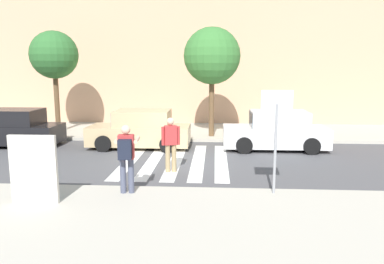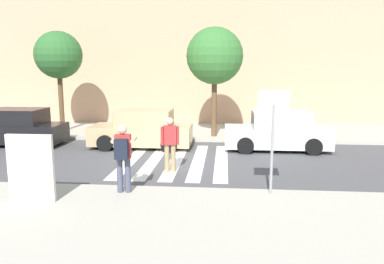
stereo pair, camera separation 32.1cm
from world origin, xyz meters
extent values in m
plane|color=#4C4C4F|center=(0.00, 0.00, 0.00)|extent=(120.00, 120.00, 0.00)
cube|color=#B2AD9E|center=(0.00, -6.20, 0.07)|extent=(60.00, 6.00, 0.14)
cube|color=#B2AD9E|center=(0.00, 6.00, 0.07)|extent=(60.00, 4.80, 0.14)
cube|color=tan|center=(0.00, 10.40, 3.60)|extent=(56.00, 4.00, 7.19)
cube|color=silver|center=(-1.60, 0.20, 0.00)|extent=(0.44, 5.20, 0.01)
cube|color=silver|center=(-0.80, 0.20, 0.00)|extent=(0.44, 5.20, 0.01)
cube|color=silver|center=(0.00, 0.20, 0.00)|extent=(0.44, 5.20, 0.01)
cube|color=silver|center=(0.80, 0.20, 0.00)|extent=(0.44, 5.20, 0.01)
cube|color=silver|center=(1.60, 0.20, 0.00)|extent=(0.44, 5.20, 0.01)
cylinder|color=gray|center=(2.86, -3.53, 1.26)|extent=(0.07, 0.07, 2.24)
cube|color=white|center=(2.86, -3.51, 2.33)|extent=(0.76, 0.03, 0.76)
cube|color=red|center=(2.86, -3.50, 2.33)|extent=(0.66, 0.02, 0.66)
cylinder|color=#474C60|center=(-0.91, -3.74, 0.58)|extent=(0.15, 0.15, 0.88)
cylinder|color=#474C60|center=(-0.71, -3.73, 0.58)|extent=(0.15, 0.15, 0.88)
cube|color=#B73333|center=(-0.81, -3.74, 1.32)|extent=(0.40, 0.27, 0.60)
sphere|color=beige|center=(-0.81, -3.74, 1.75)|extent=(0.23, 0.23, 0.23)
cylinder|color=beige|center=(-1.07, -3.54, 1.46)|extent=(0.15, 0.59, 0.10)
cylinder|color=beige|center=(-0.59, -3.50, 1.46)|extent=(0.15, 0.59, 0.10)
cube|color=black|center=(-0.84, -3.34, 1.49)|extent=(0.15, 0.11, 0.10)
cube|color=black|center=(-0.79, -3.96, 1.30)|extent=(0.34, 0.23, 0.48)
cylinder|color=tan|center=(-0.09, -1.30, 0.44)|extent=(0.15, 0.15, 0.88)
cylinder|color=tan|center=(0.10, -1.25, 0.44)|extent=(0.15, 0.15, 0.88)
cube|color=#B73333|center=(0.00, -1.28, 1.18)|extent=(0.43, 0.33, 0.60)
sphere|color=beige|center=(0.00, -1.28, 1.61)|extent=(0.23, 0.23, 0.23)
cylinder|color=#B73333|center=(-0.23, -1.34, 1.16)|extent=(0.10, 0.10, 0.58)
cylinder|color=#B73333|center=(0.23, -1.22, 1.16)|extent=(0.10, 0.10, 0.58)
cube|color=black|center=(-7.18, 2.30, 0.53)|extent=(4.10, 1.70, 0.76)
cube|color=black|center=(-7.03, 2.30, 1.23)|extent=(2.20, 1.56, 0.64)
cube|color=slate|center=(-6.06, 2.30, 1.23)|extent=(0.10, 1.50, 0.51)
cylinder|color=black|center=(-5.91, 1.45, 0.32)|extent=(0.64, 0.22, 0.64)
cylinder|color=black|center=(-5.91, 3.15, 0.32)|extent=(0.64, 0.22, 0.64)
cube|color=tan|center=(-1.72, 2.30, 0.53)|extent=(4.10, 1.70, 0.76)
cube|color=tan|center=(-1.57, 2.30, 1.23)|extent=(2.20, 1.56, 0.64)
cube|color=slate|center=(-2.64, 2.30, 1.23)|extent=(0.10, 1.50, 0.54)
cube|color=slate|center=(-0.60, 2.30, 1.23)|extent=(0.10, 1.50, 0.51)
cylinder|color=black|center=(-2.99, 1.45, 0.32)|extent=(0.64, 0.22, 0.64)
cylinder|color=black|center=(-2.99, 3.15, 0.32)|extent=(0.64, 0.22, 0.64)
cylinder|color=black|center=(-0.44, 1.45, 0.32)|extent=(0.64, 0.22, 0.64)
cylinder|color=black|center=(-0.44, 3.15, 0.32)|extent=(0.64, 0.22, 0.64)
cube|color=white|center=(3.77, 2.30, 0.53)|extent=(4.10, 1.70, 0.76)
cube|color=white|center=(3.92, 2.30, 1.23)|extent=(2.20, 1.56, 0.64)
cube|color=slate|center=(2.85, 2.30, 1.23)|extent=(0.10, 1.50, 0.54)
cube|color=slate|center=(4.89, 2.30, 1.23)|extent=(0.10, 1.50, 0.51)
cylinder|color=black|center=(2.50, 1.45, 0.32)|extent=(0.64, 0.22, 0.64)
cylinder|color=black|center=(2.50, 3.15, 0.32)|extent=(0.64, 0.22, 0.64)
cylinder|color=black|center=(5.04, 1.45, 0.32)|extent=(0.64, 0.22, 0.64)
cylinder|color=black|center=(5.04, 3.15, 0.32)|extent=(0.64, 0.22, 0.64)
cylinder|color=brown|center=(-6.34, 5.14, 1.66)|extent=(0.24, 0.24, 3.04)
sphere|color=#2D662D|center=(-6.34, 5.14, 3.86)|extent=(2.28, 2.28, 2.28)
cylinder|color=brown|center=(1.21, 4.37, 1.58)|extent=(0.24, 0.24, 2.87)
sphere|color=#387533|center=(1.21, 4.37, 3.78)|extent=(2.54, 2.54, 2.54)
cube|color=beige|center=(-2.78, -4.57, 0.94)|extent=(1.10, 0.10, 1.60)
cube|color=#5199B2|center=(-2.78, -4.51, 0.94)|extent=(0.96, 0.02, 1.46)
camera|label=1|loc=(1.37, -12.65, 3.24)|focal=35.00mm
camera|label=2|loc=(1.69, -12.62, 3.24)|focal=35.00mm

